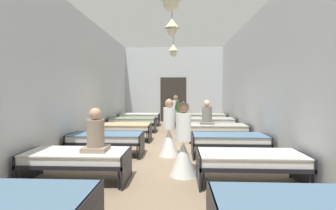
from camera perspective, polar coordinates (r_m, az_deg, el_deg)
ground_plane at (r=7.44m, az=0.13°, el=-10.17°), size 5.88×13.15×0.10m
room_shell at (r=8.45m, az=0.48°, el=5.62°), size 5.68×12.75×4.04m
bed_left_row_0 at (r=3.44m, az=-32.93°, el=-18.56°), size 1.90×0.84×0.57m
bed_right_row_0 at (r=3.15m, az=28.35°, el=-20.48°), size 1.90×0.84×0.57m
bed_left_row_1 at (r=4.99m, az=-20.23°, el=-11.39°), size 1.90×0.84×0.57m
bed_right_row_1 at (r=4.79m, az=18.42°, el=-11.96°), size 1.90×0.84×0.57m
bed_left_row_2 at (r=6.70m, az=-14.03°, el=-7.52°), size 1.90×0.84×0.57m
bed_right_row_2 at (r=6.55m, az=13.93°, el=-7.76°), size 1.90×0.84×0.57m
bed_left_row_3 at (r=8.47m, az=-10.45°, el=-5.20°), size 1.90×0.84×0.57m
bed_right_row_3 at (r=8.36m, az=11.39°, el=-5.33°), size 1.90×0.84×0.57m
bed_left_row_4 at (r=10.27m, az=-8.12°, el=-3.68°), size 1.90×0.84×0.57m
bed_right_row_4 at (r=10.18m, az=9.77°, el=-3.76°), size 1.90×0.84×0.57m
bed_left_row_5 at (r=12.09m, az=-6.50°, el=-2.61°), size 1.90×0.84×0.57m
bed_right_row_5 at (r=12.01m, az=8.65°, el=-2.67°), size 1.90×0.84×0.57m
nurse_near_aisle at (r=11.25m, az=1.77°, el=-2.57°), size 0.52×0.52×1.49m
nurse_mid_aisle at (r=6.45m, az=0.26°, el=-7.03°), size 0.52×0.52×1.49m
nurse_far_aisle at (r=4.97m, az=3.55°, el=-10.16°), size 0.52×0.52×1.49m
patient_seated_primary at (r=4.80m, az=-16.32°, el=-6.65°), size 0.44×0.44×0.80m
patient_seated_secondary at (r=8.33m, az=8.97°, el=-2.35°), size 0.44×0.44×0.80m
potted_plant at (r=11.09m, az=2.25°, el=-1.04°), size 0.65×0.65×1.31m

